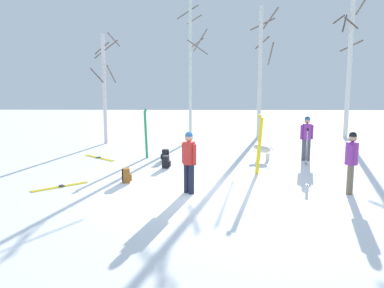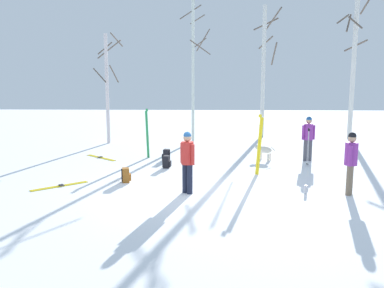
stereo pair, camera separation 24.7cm
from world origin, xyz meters
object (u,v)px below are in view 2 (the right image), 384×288
ski_pair_planted_1 (147,133)px  ski_pair_lying_1 (101,158)px  backpack_2 (167,162)px  person_1 (187,158)px  ski_pair_lying_0 (60,186)px  backpack_1 (126,175)px  birch_tree_1 (193,61)px  birch_tree_2 (264,69)px  dog (264,150)px  water_bottle_0 (306,189)px  ski_pair_planted_0 (259,145)px  birch_tree_3 (354,59)px  ski_poles_0 (308,146)px  birch_tree_0 (107,86)px  person_2 (351,159)px  backpack_0 (166,155)px  person_0 (308,136)px

ski_pair_planted_1 → ski_pair_lying_1: (-1.86, -0.16, -0.97)m
backpack_2 → person_1: bearing=-74.3°
ski_pair_lying_0 → backpack_2: (2.89, 2.62, 0.20)m
ski_pair_lying_1 → backpack_1: backpack_1 is taller
birch_tree_1 → birch_tree_2: birch_tree_1 is taller
dog → birch_tree_2: birch_tree_2 is taller
ski_pair_lying_1 → water_bottle_0: (6.98, -4.86, 0.11)m
backpack_2 → ski_pair_planted_0: bearing=-16.7°
birch_tree_3 → backpack_1: bearing=-135.8°
ski_poles_0 → birch_tree_0: 10.06m
birch_tree_1 → birch_tree_3: bearing=10.3°
ski_pair_lying_1 → backpack_2: backpack_2 is taller
person_2 → birch_tree_0: (-8.72, 8.66, 1.83)m
ski_pair_planted_0 → backpack_0: bearing=145.5°
ski_poles_0 → birch_tree_3: 8.92m
birch_tree_2 → birch_tree_3: bearing=-2.8°
water_bottle_0 → person_2: bearing=-1.0°
birch_tree_1 → ski_pair_lying_1: bearing=-128.4°
ski_pair_planted_1 → ski_pair_lying_1: bearing=-175.2°
backpack_0 → backpack_2: (0.15, -1.31, 0.00)m
person_0 → water_bottle_0: (-1.14, -4.59, -0.86)m
ski_pair_lying_0 → birch_tree_1: birch_tree_1 is taller
birch_tree_2 → ski_pair_lying_1: bearing=-139.4°
backpack_2 → backpack_0: bearing=96.5°
dog → birch_tree_2: size_ratio=0.11×
person_1 → birch_tree_0: bearing=116.3°
person_1 → birch_tree_0: (-4.30, 8.71, 1.83)m
ski_pair_lying_1 → birch_tree_2: birch_tree_2 is taller
birch_tree_0 → person_0: bearing=-25.0°
dog → ski_pair_lying_1: bearing=178.4°
ski_pair_lying_1 → ski_poles_0: ski_poles_0 is taller
backpack_0 → water_bottle_0: size_ratio=1.74×
ski_pair_planted_1 → birch_tree_1: birch_tree_1 is taller
ski_poles_0 → backpack_0: size_ratio=3.13×
ski_poles_0 → birch_tree_2: 8.02m
backpack_1 → birch_tree_2: size_ratio=0.06×
birch_tree_2 → ski_pair_lying_0: bearing=-124.6°
ski_poles_0 → person_1: bearing=-138.5°
person_1 → ski_pair_planted_0: bearing=45.2°
birch_tree_2 → person_0: bearing=-82.3°
ski_pair_lying_0 → backpack_1: (1.85, 0.57, 0.20)m
ski_pair_lying_0 → backpack_1: 1.94m
ski_pair_planted_0 → backpack_0: ski_pair_planted_0 is taller
person_1 → backpack_2: person_1 is taller
backpack_0 → birch_tree_2: 8.76m
person_0 → birch_tree_1: birch_tree_1 is taller
person_0 → backpack_1: person_0 is taller
ski_poles_0 → ski_pair_planted_0: bearing=-143.2°
person_0 → person_2: (0.02, -4.61, 0.00)m
ski_pair_lying_0 → backpack_0: backpack_0 is taller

